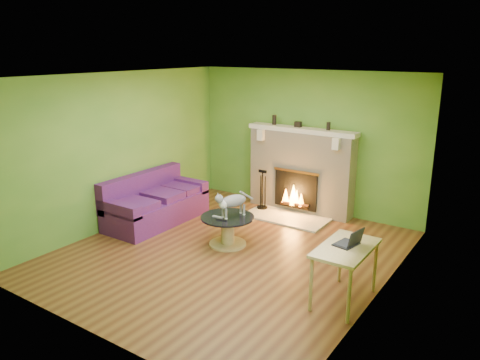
# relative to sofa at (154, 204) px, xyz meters

# --- Properties ---
(floor) EXTENTS (5.00, 5.00, 0.00)m
(floor) POSITION_rel_sofa_xyz_m (1.86, -0.36, -0.33)
(floor) COLOR #572E18
(floor) RESTS_ON ground
(ceiling) EXTENTS (5.00, 5.00, 0.00)m
(ceiling) POSITION_rel_sofa_xyz_m (1.86, -0.36, 2.27)
(ceiling) COLOR white
(ceiling) RESTS_ON wall_back
(wall_back) EXTENTS (5.00, 0.00, 5.00)m
(wall_back) POSITION_rel_sofa_xyz_m (1.86, 2.14, 0.97)
(wall_back) COLOR #44802A
(wall_back) RESTS_ON floor
(wall_front) EXTENTS (5.00, 0.00, 5.00)m
(wall_front) POSITION_rel_sofa_xyz_m (1.86, -2.86, 0.97)
(wall_front) COLOR #44802A
(wall_front) RESTS_ON floor
(wall_left) EXTENTS (0.00, 5.00, 5.00)m
(wall_left) POSITION_rel_sofa_xyz_m (-0.39, -0.36, 0.97)
(wall_left) COLOR #44802A
(wall_left) RESTS_ON floor
(wall_right) EXTENTS (0.00, 5.00, 5.00)m
(wall_right) POSITION_rel_sofa_xyz_m (4.11, -0.36, 0.97)
(wall_right) COLOR #44802A
(wall_right) RESTS_ON floor
(window_frame) EXTENTS (0.00, 1.20, 1.20)m
(window_frame) POSITION_rel_sofa_xyz_m (4.10, -1.26, 1.22)
(window_frame) COLOR silver
(window_frame) RESTS_ON wall_right
(window_pane) EXTENTS (0.00, 1.06, 1.06)m
(window_pane) POSITION_rel_sofa_xyz_m (4.09, -1.26, 1.22)
(window_pane) COLOR white
(window_pane) RESTS_ON wall_right
(fireplace) EXTENTS (2.10, 0.46, 1.58)m
(fireplace) POSITION_rel_sofa_xyz_m (1.86, 1.95, 0.44)
(fireplace) COLOR beige
(fireplace) RESTS_ON floor
(hearth) EXTENTS (1.50, 0.75, 0.03)m
(hearth) POSITION_rel_sofa_xyz_m (1.86, 1.44, -0.31)
(hearth) COLOR beige
(hearth) RESTS_ON floor
(mantel) EXTENTS (2.10, 0.28, 0.08)m
(mantel) POSITION_rel_sofa_xyz_m (1.86, 1.93, 1.21)
(mantel) COLOR beige
(mantel) RESTS_ON fireplace
(sofa) EXTENTS (0.88, 1.88, 0.85)m
(sofa) POSITION_rel_sofa_xyz_m (0.00, 0.00, 0.00)
(sofa) COLOR #4A185C
(sofa) RESTS_ON floor
(coffee_table) EXTENTS (0.83, 0.83, 0.47)m
(coffee_table) POSITION_rel_sofa_xyz_m (1.67, -0.13, -0.06)
(coffee_table) COLOR tan
(coffee_table) RESTS_ON floor
(desk) EXTENTS (0.56, 0.96, 0.71)m
(desk) POSITION_rel_sofa_xyz_m (3.81, -0.70, 0.30)
(desk) COLOR tan
(desk) RESTS_ON floor
(cat) EXTENTS (0.46, 0.70, 0.41)m
(cat) POSITION_rel_sofa_xyz_m (1.75, -0.08, 0.35)
(cat) COLOR slate
(cat) RESTS_ON coffee_table
(remote_silver) EXTENTS (0.17, 0.06, 0.02)m
(remote_silver) POSITION_rel_sofa_xyz_m (1.57, -0.25, 0.15)
(remote_silver) COLOR gray
(remote_silver) RESTS_ON coffee_table
(remote_black) EXTENTS (0.17, 0.08, 0.02)m
(remote_black) POSITION_rel_sofa_xyz_m (1.69, -0.31, 0.15)
(remote_black) COLOR black
(remote_black) RESTS_ON coffee_table
(laptop) EXTENTS (0.31, 0.34, 0.22)m
(laptop) POSITION_rel_sofa_xyz_m (3.79, -0.65, 0.49)
(laptop) COLOR black
(laptop) RESTS_ON desk
(fire_tools) EXTENTS (0.20, 0.20, 0.75)m
(fire_tools) POSITION_rel_sofa_xyz_m (1.25, 1.59, 0.08)
(fire_tools) COLOR black
(fire_tools) RESTS_ON hearth
(mantel_vase_left) EXTENTS (0.08, 0.08, 0.18)m
(mantel_vase_left) POSITION_rel_sofa_xyz_m (1.27, 1.96, 1.34)
(mantel_vase_left) COLOR black
(mantel_vase_left) RESTS_ON mantel
(mantel_vase_right) EXTENTS (0.07, 0.07, 0.14)m
(mantel_vase_right) POSITION_rel_sofa_xyz_m (2.36, 1.96, 1.32)
(mantel_vase_right) COLOR black
(mantel_vase_right) RESTS_ON mantel
(mantel_box) EXTENTS (0.12, 0.08, 0.10)m
(mantel_box) POSITION_rel_sofa_xyz_m (1.77, 1.96, 1.30)
(mantel_box) COLOR black
(mantel_box) RESTS_ON mantel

